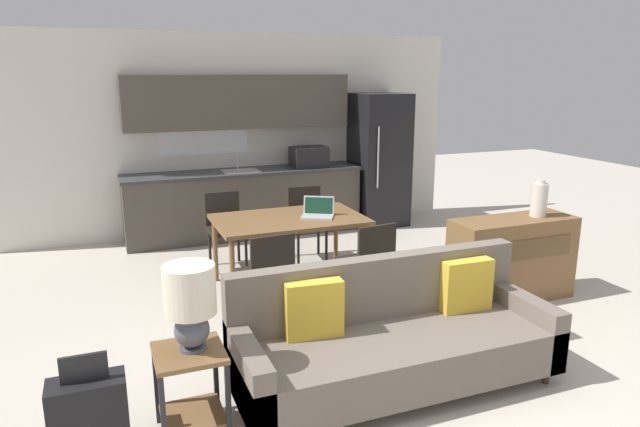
{
  "coord_description": "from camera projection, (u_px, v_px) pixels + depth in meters",
  "views": [
    {
      "loc": [
        -1.81,
        -3.12,
        2.19
      ],
      "look_at": [
        0.01,
        1.5,
        0.95
      ],
      "focal_mm": 32.0,
      "sensor_mm": 36.0,
      "label": 1
    }
  ],
  "objects": [
    {
      "name": "dining_chair_near_left",
      "position": [
        268.0,
        272.0,
        4.98
      ],
      "size": [
        0.46,
        0.46,
        0.85
      ],
      "rotation": [
        0.0,
        0.0,
        3.23
      ],
      "color": "black",
      "rests_on": "ground_plane"
    },
    {
      "name": "couch",
      "position": [
        392.0,
        339.0,
        4.05
      ],
      "size": [
        2.28,
        0.8,
        0.88
      ],
      "color": "#3D2D1E",
      "rests_on": "ground_plane"
    },
    {
      "name": "dining_chair_far_right",
      "position": [
        307.0,
        218.0,
        6.8
      ],
      "size": [
        0.46,
        0.46,
        0.85
      ],
      "rotation": [
        0.0,
        0.0,
        -0.09
      ],
      "color": "black",
      "rests_on": "ground_plane"
    },
    {
      "name": "dining_chair_far_left",
      "position": [
        225.0,
        225.0,
        6.5
      ],
      "size": [
        0.43,
        0.43,
        0.85
      ],
      "rotation": [
        0.0,
        0.0,
        0.02
      ],
      "color": "black",
      "rests_on": "ground_plane"
    },
    {
      "name": "side_table",
      "position": [
        190.0,
        379.0,
        3.47
      ],
      "size": [
        0.42,
        0.42,
        0.56
      ],
      "color": "brown",
      "rests_on": "ground_plane"
    },
    {
      "name": "table_lamp",
      "position": [
        190.0,
        300.0,
        3.37
      ],
      "size": [
        0.31,
        0.31,
        0.53
      ],
      "color": "#4C515B",
      "rests_on": "side_table"
    },
    {
      "name": "refrigerator",
      "position": [
        379.0,
        160.0,
        8.28
      ],
      "size": [
        0.71,
        0.76,
        1.89
      ],
      "color": "black",
      "rests_on": "ground_plane"
    },
    {
      "name": "suitcase",
      "position": [
        89.0,
        419.0,
        3.26
      ],
      "size": [
        0.43,
        0.22,
        0.66
      ],
      "color": "black",
      "rests_on": "ground_plane"
    },
    {
      "name": "kitchen_counter",
      "position": [
        244.0,
        174.0,
        7.7
      ],
      "size": [
        3.19,
        0.65,
        2.15
      ],
      "color": "#4C443D",
      "rests_on": "ground_plane"
    },
    {
      "name": "wall_back",
      "position": [
        236.0,
        134.0,
        7.84
      ],
      "size": [
        6.4,
        0.07,
        2.7
      ],
      "color": "silver",
      "rests_on": "ground_plane"
    },
    {
      "name": "laptop",
      "position": [
        318.0,
        212.0,
        5.88
      ],
      "size": [
        0.4,
        0.38,
        0.2
      ],
      "rotation": [
        0.0,
        0.0,
        -0.5
      ],
      "color": "#B7BABC",
      "rests_on": "dining_table"
    },
    {
      "name": "dining_chair_near_right",
      "position": [
        369.0,
        260.0,
        5.3
      ],
      "size": [
        0.47,
        0.47,
        0.85
      ],
      "rotation": [
        0.0,
        0.0,
        3.27
      ],
      "color": "black",
      "rests_on": "ground_plane"
    },
    {
      "name": "ground_plane",
      "position": [
        397.0,
        393.0,
        3.99
      ],
      "size": [
        20.0,
        20.0,
        0.0
      ],
      "primitive_type": "plane",
      "color": "beige"
    },
    {
      "name": "vase",
      "position": [
        539.0,
        199.0,
        5.53
      ],
      "size": [
        0.16,
        0.16,
        0.36
      ],
      "color": "beige",
      "rests_on": "credenza"
    },
    {
      "name": "dining_table",
      "position": [
        289.0,
        223.0,
        5.86
      ],
      "size": [
        1.51,
        0.94,
        0.73
      ],
      "color": "brown",
      "rests_on": "ground_plane"
    },
    {
      "name": "credenza",
      "position": [
        511.0,
        259.0,
        5.58
      ],
      "size": [
        1.24,
        0.45,
        0.82
      ],
      "color": "brown",
      "rests_on": "ground_plane"
    }
  ]
}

